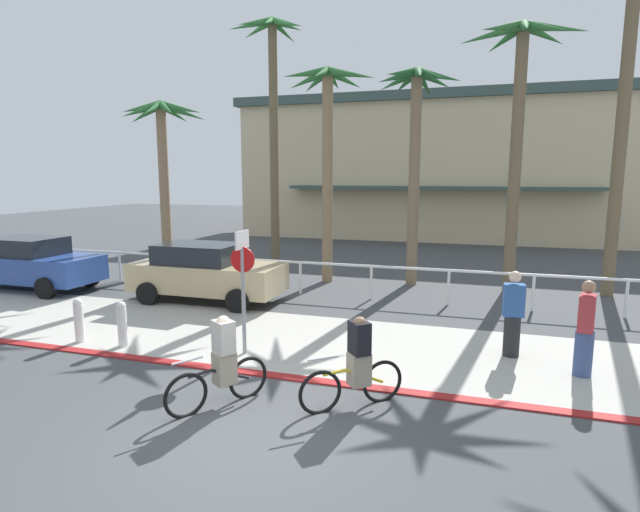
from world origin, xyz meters
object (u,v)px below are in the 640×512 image
at_px(palm_tree_2, 327,121).
at_px(palm_tree_4, 520,91).
at_px(pedestrian_0, 513,317).
at_px(bollard_0, 122,324).
at_px(palm_tree_0, 162,140).
at_px(cyclist_black_1, 222,364).
at_px(palm_tree_5, 629,60).
at_px(cyclist_yellow_0, 356,364).
at_px(pedestrian_1, 585,332).
at_px(stop_sign_bike_lane, 243,274).
at_px(palm_tree_1, 272,83).
at_px(car_blue_0, 31,263).
at_px(palm_tree_3, 416,119).
at_px(bollard_1, 79,320).
at_px(car_tan_1, 206,272).

height_order(palm_tree_2, palm_tree_4, palm_tree_4).
bearing_deg(pedestrian_0, bollard_0, -166.79).
height_order(palm_tree_0, cyclist_black_1, palm_tree_0).
xyz_separation_m(palm_tree_5, cyclist_yellow_0, (-5.60, -9.64, -6.22)).
bearing_deg(pedestrian_1, palm_tree_2, 135.87).
bearing_deg(palm_tree_5, cyclist_black_1, -126.78).
distance_m(stop_sign_bike_lane, cyclist_yellow_0, 3.35).
relative_size(pedestrian_0, pedestrian_1, 0.99).
relative_size(palm_tree_1, pedestrian_0, 5.58).
height_order(palm_tree_0, car_blue_0, palm_tree_0).
bearing_deg(palm_tree_1, palm_tree_0, -130.84).
height_order(stop_sign_bike_lane, palm_tree_3, palm_tree_3).
distance_m(bollard_1, palm_tree_4, 13.51).
xyz_separation_m(palm_tree_5, pedestrian_1, (-1.93, -7.21, -6.07)).
bearing_deg(palm_tree_3, bollard_0, -121.52).
xyz_separation_m(palm_tree_3, palm_tree_4, (3.10, -0.27, 0.70)).
bearing_deg(palm_tree_1, palm_tree_5, -12.75).
relative_size(bollard_1, car_blue_0, 0.23).
bearing_deg(palm_tree_3, pedestrian_0, -66.00).
relative_size(palm_tree_2, cyclist_yellow_0, 4.78).
distance_m(cyclist_black_1, pedestrian_0, 5.88).
relative_size(car_blue_0, cyclist_black_1, 2.83).
height_order(car_tan_1, cyclist_black_1, car_tan_1).
relative_size(car_tan_1, cyclist_yellow_0, 2.93).
height_order(stop_sign_bike_lane, palm_tree_2, palm_tree_2).
height_order(palm_tree_3, car_tan_1, palm_tree_3).
bearing_deg(car_tan_1, palm_tree_5, 20.54).
bearing_deg(bollard_0, palm_tree_3, 58.48).
xyz_separation_m(palm_tree_3, cyclist_black_1, (-1.68, -10.15, -4.76)).
relative_size(palm_tree_1, palm_tree_2, 1.38).
xyz_separation_m(palm_tree_3, car_tan_1, (-5.42, -4.17, -4.58)).
relative_size(stop_sign_bike_lane, car_tan_1, 0.58).
distance_m(palm_tree_1, pedestrian_1, 15.68).
xyz_separation_m(car_tan_1, pedestrian_0, (8.27, -2.25, -0.04)).
bearing_deg(cyclist_yellow_0, palm_tree_2, 109.41).
distance_m(palm_tree_1, cyclist_yellow_0, 15.51).
distance_m(stop_sign_bike_lane, cyclist_black_1, 2.54).
bearing_deg(pedestrian_1, pedestrian_0, 149.65).
bearing_deg(palm_tree_4, palm_tree_5, 7.26).
bearing_deg(pedestrian_1, bollard_0, -172.74).
height_order(cyclist_yellow_0, pedestrian_1, pedestrian_1).
height_order(palm_tree_4, cyclist_black_1, palm_tree_4).
distance_m(palm_tree_1, cyclist_black_1, 15.27).
xyz_separation_m(palm_tree_0, palm_tree_3, (9.13, 0.58, 0.51)).
distance_m(palm_tree_0, palm_tree_2, 6.31).
bearing_deg(cyclist_black_1, pedestrian_1, 27.87).
bearing_deg(cyclist_black_1, car_tan_1, 121.99).
relative_size(bollard_0, bollard_1, 1.00).
distance_m(palm_tree_1, car_tan_1, 9.58).
xyz_separation_m(palm_tree_2, palm_tree_4, (5.94, 0.17, 0.71)).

